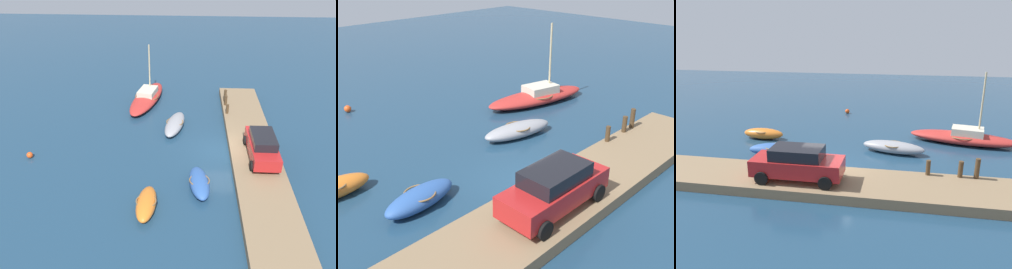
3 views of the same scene
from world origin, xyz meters
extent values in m
plane|color=navy|center=(0.00, 0.00, 0.00)|extent=(84.00, 84.00, 0.00)
cube|color=#846B4C|center=(0.00, -2.04, 0.24)|extent=(20.31, 3.17, 0.49)
ellipsoid|color=#2D569E|center=(-3.92, 1.68, 0.37)|extent=(3.22, 1.50, 0.75)
torus|color=olive|center=(-3.92, 1.68, 0.58)|extent=(1.35, 1.35, 0.07)
ellipsoid|color=#939399|center=(3.23, 3.40, 0.37)|extent=(4.06, 1.98, 0.73)
torus|color=olive|center=(3.23, 3.40, 0.57)|extent=(1.54, 1.54, 0.07)
ellipsoid|color=orange|center=(-5.91, 4.62, 0.38)|extent=(2.95, 1.19, 0.75)
torus|color=olive|center=(-5.91, 4.62, 0.58)|extent=(1.19, 1.19, 0.07)
ellipsoid|color=#B72D28|center=(7.78, 6.03, 0.38)|extent=(7.24, 3.35, 0.76)
torus|color=olive|center=(7.78, 6.03, 0.59)|extent=(2.41, 2.41, 0.07)
cube|color=beige|center=(8.05, 5.97, 0.87)|extent=(2.24, 1.73, 0.52)
cylinder|color=#C6B284|center=(8.72, 5.83, 2.73)|extent=(0.12, 0.12, 4.24)
cylinder|color=#47331E|center=(5.06, -0.71, 0.87)|extent=(0.22, 0.22, 0.76)
cylinder|color=#47331E|center=(6.59, -0.71, 0.90)|extent=(0.23, 0.23, 0.82)
cylinder|color=#47331E|center=(7.35, -0.71, 0.99)|extent=(0.24, 0.24, 1.01)
cube|color=#B21E1E|center=(-1.10, -2.36, 1.19)|extent=(4.32, 1.66, 0.77)
cube|color=black|center=(-1.10, -2.36, 1.86)|extent=(2.42, 1.45, 0.55)
cylinder|color=black|center=(0.41, -1.53, 0.81)|extent=(0.64, 0.22, 0.64)
cylinder|color=black|center=(0.41, -3.18, 0.81)|extent=(0.64, 0.22, 0.64)
cylinder|color=black|center=(-2.61, -1.54, 0.81)|extent=(0.64, 0.22, 0.64)
cylinder|color=black|center=(-2.61, -3.19, 0.81)|extent=(0.64, 0.22, 0.64)
sphere|color=#E54C19|center=(-1.31, 12.97, 0.21)|extent=(0.41, 0.41, 0.41)
camera|label=1|loc=(-21.01, 2.61, 13.71)|focal=38.77mm
camera|label=2|loc=(-10.80, -9.58, 8.75)|focal=43.52mm
camera|label=3|loc=(3.60, -16.11, 7.32)|focal=35.03mm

